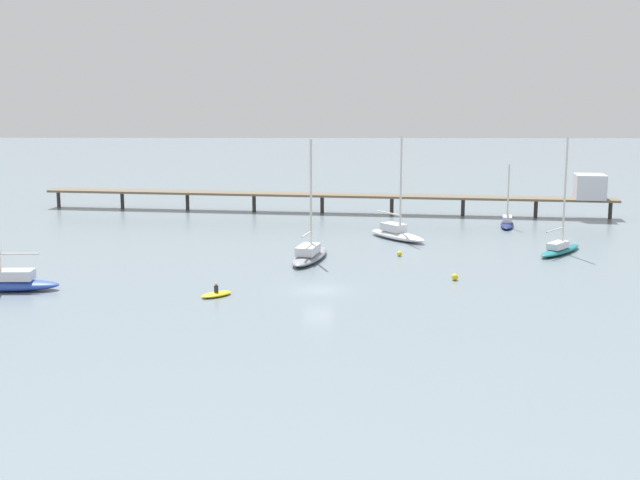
{
  "coord_description": "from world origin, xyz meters",
  "views": [
    {
      "loc": [
        0.87,
        -70.04,
        17.33
      ],
      "look_at": [
        0.0,
        15.15,
        1.5
      ],
      "focal_mm": 47.76,
      "sensor_mm": 36.0,
      "label": 1
    }
  ],
  "objects_px": {
    "sailboat_white": "(397,233)",
    "sailboat_blue": "(8,281)",
    "dinghy_yellow": "(216,294)",
    "pier": "(420,192)",
    "mooring_buoy_outer": "(399,254)",
    "sailboat_navy": "(507,222)",
    "sailboat_teal": "(560,247)",
    "sailboat_gray": "(309,253)",
    "mooring_buoy_near": "(455,277)"
  },
  "relations": [
    {
      "from": "sailboat_navy",
      "to": "mooring_buoy_outer",
      "type": "xyz_separation_m",
      "value": [
        -14.59,
        -18.07,
        -0.32
      ]
    },
    {
      "from": "mooring_buoy_near",
      "to": "sailboat_gray",
      "type": "bearing_deg",
      "value": 147.2
    },
    {
      "from": "sailboat_white",
      "to": "dinghy_yellow",
      "type": "xyz_separation_m",
      "value": [
        -16.87,
        -26.07,
        -0.54
      ]
    },
    {
      "from": "sailboat_blue",
      "to": "dinghy_yellow",
      "type": "bearing_deg",
      "value": -5.9
    },
    {
      "from": "sailboat_white",
      "to": "sailboat_blue",
      "type": "relative_size",
      "value": 0.88
    },
    {
      "from": "sailboat_gray",
      "to": "sailboat_white",
      "type": "bearing_deg",
      "value": 50.77
    },
    {
      "from": "sailboat_blue",
      "to": "sailboat_white",
      "type": "bearing_deg",
      "value": 34.89
    },
    {
      "from": "sailboat_gray",
      "to": "sailboat_teal",
      "type": "height_order",
      "value": "sailboat_gray"
    },
    {
      "from": "sailboat_gray",
      "to": "mooring_buoy_near",
      "type": "distance_m",
      "value": 15.6
    },
    {
      "from": "sailboat_blue",
      "to": "dinghy_yellow",
      "type": "xyz_separation_m",
      "value": [
        17.86,
        -1.85,
        -0.59
      ]
    },
    {
      "from": "sailboat_teal",
      "to": "mooring_buoy_outer",
      "type": "bearing_deg",
      "value": -174.71
    },
    {
      "from": "sailboat_blue",
      "to": "sailboat_teal",
      "type": "bearing_deg",
      "value": 17.75
    },
    {
      "from": "sailboat_navy",
      "to": "mooring_buoy_near",
      "type": "height_order",
      "value": "sailboat_navy"
    },
    {
      "from": "sailboat_teal",
      "to": "mooring_buoy_outer",
      "type": "xyz_separation_m",
      "value": [
        -16.59,
        -1.54,
        -0.46
      ]
    },
    {
      "from": "pier",
      "to": "sailboat_white",
      "type": "relative_size",
      "value": 6.59
    },
    {
      "from": "pier",
      "to": "sailboat_teal",
      "type": "distance_m",
      "value": 28.36
    },
    {
      "from": "mooring_buoy_outer",
      "to": "sailboat_blue",
      "type": "bearing_deg",
      "value": -156.73
    },
    {
      "from": "sailboat_white",
      "to": "dinghy_yellow",
      "type": "distance_m",
      "value": 31.06
    },
    {
      "from": "sailboat_white",
      "to": "sailboat_gray",
      "type": "bearing_deg",
      "value": -129.23
    },
    {
      "from": "pier",
      "to": "sailboat_blue",
      "type": "bearing_deg",
      "value": -133.0
    },
    {
      "from": "pier",
      "to": "dinghy_yellow",
      "type": "relative_size",
      "value": 25.95
    },
    {
      "from": "dinghy_yellow",
      "to": "sailboat_white",
      "type": "bearing_deg",
      "value": 57.09
    },
    {
      "from": "sailboat_gray",
      "to": "mooring_buoy_outer",
      "type": "distance_m",
      "value": 9.34
    },
    {
      "from": "pier",
      "to": "mooring_buoy_outer",
      "type": "distance_m",
      "value": 27.86
    },
    {
      "from": "sailboat_gray",
      "to": "sailboat_blue",
      "type": "relative_size",
      "value": 0.9
    },
    {
      "from": "sailboat_white",
      "to": "mooring_buoy_outer",
      "type": "height_order",
      "value": "sailboat_white"
    },
    {
      "from": "sailboat_teal",
      "to": "sailboat_navy",
      "type": "height_order",
      "value": "sailboat_teal"
    },
    {
      "from": "sailboat_teal",
      "to": "sailboat_navy",
      "type": "distance_m",
      "value": 16.65
    },
    {
      "from": "sailboat_white",
      "to": "mooring_buoy_near",
      "type": "bearing_deg",
      "value": -79.9
    },
    {
      "from": "sailboat_gray",
      "to": "sailboat_teal",
      "type": "xyz_separation_m",
      "value": [
        25.66,
        3.72,
        -0.01
      ]
    },
    {
      "from": "pier",
      "to": "sailboat_gray",
      "type": "distance_m",
      "value": 32.7
    },
    {
      "from": "pier",
      "to": "dinghy_yellow",
      "type": "xyz_separation_m",
      "value": [
        -21.33,
        -43.87,
        -2.8
      ]
    },
    {
      "from": "sailboat_navy",
      "to": "dinghy_yellow",
      "type": "relative_size",
      "value": 2.6
    },
    {
      "from": "sailboat_white",
      "to": "sailboat_blue",
      "type": "height_order",
      "value": "sailboat_blue"
    },
    {
      "from": "sailboat_white",
      "to": "sailboat_navy",
      "type": "bearing_deg",
      "value": 31.29
    },
    {
      "from": "sailboat_navy",
      "to": "dinghy_yellow",
      "type": "xyz_separation_m",
      "value": [
        -31.0,
        -34.66,
        -0.37
      ]
    },
    {
      "from": "sailboat_teal",
      "to": "sailboat_blue",
      "type": "relative_size",
      "value": 0.9
    },
    {
      "from": "sailboat_blue",
      "to": "sailboat_navy",
      "type": "height_order",
      "value": "sailboat_blue"
    },
    {
      "from": "sailboat_navy",
      "to": "sailboat_gray",
      "type": "bearing_deg",
      "value": -139.43
    },
    {
      "from": "pier",
      "to": "sailboat_teal",
      "type": "xyz_separation_m",
      "value": [
        11.68,
        -25.74,
        -2.3
      ]
    },
    {
      "from": "sailboat_white",
      "to": "sailboat_blue",
      "type": "xyz_separation_m",
      "value": [
        -34.73,
        -24.22,
        0.05
      ]
    },
    {
      "from": "mooring_buoy_outer",
      "to": "sailboat_white",
      "type": "bearing_deg",
      "value": 87.23
    },
    {
      "from": "sailboat_teal",
      "to": "sailboat_navy",
      "type": "xyz_separation_m",
      "value": [
        -2.0,
        16.53,
        -0.14
      ]
    },
    {
      "from": "sailboat_white",
      "to": "pier",
      "type": "bearing_deg",
      "value": 75.95
    },
    {
      "from": "pier",
      "to": "sailboat_gray",
      "type": "relative_size",
      "value": 6.42
    },
    {
      "from": "sailboat_gray",
      "to": "sailboat_navy",
      "type": "xyz_separation_m",
      "value": [
        23.66,
        20.26,
        -0.15
      ]
    },
    {
      "from": "sailboat_gray",
      "to": "mooring_buoy_outer",
      "type": "bearing_deg",
      "value": 13.55
    },
    {
      "from": "sailboat_gray",
      "to": "sailboat_teal",
      "type": "distance_m",
      "value": 25.93
    },
    {
      "from": "sailboat_blue",
      "to": "mooring_buoy_near",
      "type": "height_order",
      "value": "sailboat_blue"
    },
    {
      "from": "pier",
      "to": "sailboat_white",
      "type": "bearing_deg",
      "value": -104.05
    }
  ]
}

